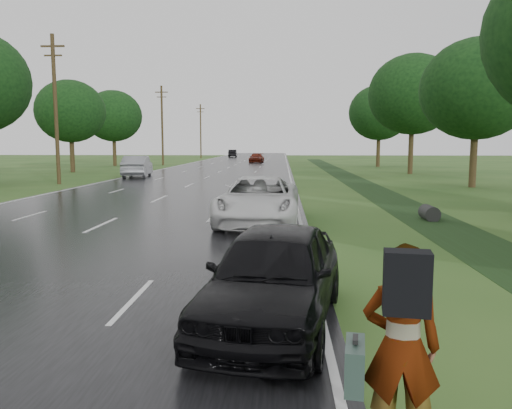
{
  "coord_description": "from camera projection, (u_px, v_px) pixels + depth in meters",
  "views": [
    {
      "loc": [
        6.12,
        -8.37,
        2.78
      ],
      "look_at": [
        5.48,
        3.69,
        1.3
      ],
      "focal_mm": 35.0,
      "sensor_mm": 36.0,
      "label": 1
    }
  ],
  "objects": [
    {
      "name": "tree_east_d",
      "position": [
        413.0,
        94.0,
        44.81
      ],
      "size": [
        8.0,
        8.0,
        10.76
      ],
      "color": "#3E2F19",
      "rests_on": "ground"
    },
    {
      "name": "drainage_ditch",
      "position": [
        382.0,
        195.0,
        26.89
      ],
      "size": [
        2.2,
        120.0,
        0.56
      ],
      "color": "black",
      "rests_on": "ground"
    },
    {
      "name": "utility_pole_far",
      "position": [
        162.0,
        124.0,
        63.32
      ],
      "size": [
        1.6,
        0.26,
        10.0
      ],
      "color": "#3E2F19",
      "rests_on": "ground"
    },
    {
      "name": "tree_east_f",
      "position": [
        379.0,
        113.0,
        58.8
      ],
      "size": [
        7.2,
        7.2,
        9.62
      ],
      "color": "#3E2F19",
      "rests_on": "ground"
    },
    {
      "name": "white_pickup",
      "position": [
        259.0,
        200.0,
        17.15
      ],
      "size": [
        2.88,
        5.9,
        1.61
      ],
      "primitive_type": "imported",
      "rotation": [
        0.0,
        0.0,
        -0.03
      ],
      "color": "silver",
      "rests_on": "road"
    },
    {
      "name": "dark_sedan",
      "position": [
        274.0,
        275.0,
        7.55
      ],
      "size": [
        2.54,
        4.72,
        1.53
      ],
      "primitive_type": "imported",
      "rotation": [
        0.0,
        0.0,
        -0.17
      ],
      "color": "black",
      "rests_on": "road"
    },
    {
      "name": "tree_west_d",
      "position": [
        70.0,
        111.0,
        47.65
      ],
      "size": [
        6.6,
        6.6,
        8.8
      ],
      "color": "#3E2F19",
      "rests_on": "ground"
    },
    {
      "name": "tree_east_c",
      "position": [
        477.0,
        89.0,
        31.04
      ],
      "size": [
        7.0,
        7.0,
        9.29
      ],
      "color": "#3E2F19",
      "rests_on": "ground"
    },
    {
      "name": "utility_pole_distant",
      "position": [
        201.0,
        130.0,
        93.06
      ],
      "size": [
        1.6,
        0.26,
        10.0
      ],
      "color": "#3E2F19",
      "rests_on": "ground"
    },
    {
      "name": "edge_stripe_west",
      "position": [
        163.0,
        169.0,
        53.91
      ],
      "size": [
        0.12,
        180.0,
        0.01
      ],
      "primitive_type": "cube",
      "color": "silver",
      "rests_on": "road"
    },
    {
      "name": "silver_sedan",
      "position": [
        137.0,
        166.0,
        40.93
      ],
      "size": [
        2.52,
        5.48,
        1.74
      ],
      "primitive_type": "imported",
      "rotation": [
        0.0,
        0.0,
        3.27
      ],
      "color": "gray",
      "rests_on": "road"
    },
    {
      "name": "far_car_red",
      "position": [
        257.0,
        158.0,
        71.83
      ],
      "size": [
        2.2,
        4.7,
        1.33
      ],
      "primitive_type": "imported",
      "rotation": [
        0.0,
        0.0,
        -0.08
      ],
      "color": "#65180B",
      "rests_on": "road"
    },
    {
      "name": "tree_west_f",
      "position": [
        113.0,
        116.0,
        61.52
      ],
      "size": [
        7.0,
        7.0,
        9.29
      ],
      "color": "#3E2F19",
      "rests_on": "ground"
    },
    {
      "name": "edge_stripe_east",
      "position": [
        288.0,
        169.0,
        53.2
      ],
      "size": [
        0.12,
        180.0,
        0.01
      ],
      "primitive_type": "cube",
      "color": "silver",
      "rests_on": "road"
    },
    {
      "name": "far_car_dark",
      "position": [
        233.0,
        153.0,
        100.77
      ],
      "size": [
        1.76,
        4.56,
        1.48
      ],
      "primitive_type": "imported",
      "rotation": [
        0.0,
        0.0,
        3.18
      ],
      "color": "black",
      "rests_on": "road"
    },
    {
      "name": "road",
      "position": [
        226.0,
        169.0,
        53.56
      ],
      "size": [
        14.0,
        180.0,
        0.04
      ],
      "primitive_type": "cube",
      "color": "black",
      "rests_on": "ground"
    },
    {
      "name": "pedestrian",
      "position": [
        399.0,
        344.0,
        4.49
      ],
      "size": [
        0.9,
        0.86,
        1.91
      ],
      "rotation": [
        0.0,
        0.0,
        2.99
      ],
      "color": "#A5998C",
      "rests_on": "ground"
    },
    {
      "name": "center_line",
      "position": [
        226.0,
        169.0,
        53.56
      ],
      "size": [
        0.12,
        180.0,
        0.01
      ],
      "primitive_type": "cube",
      "color": "silver",
      "rests_on": "road"
    },
    {
      "name": "utility_pole_mid",
      "position": [
        56.0,
        107.0,
        33.59
      ],
      "size": [
        1.6,
        0.26,
        10.0
      ],
      "color": "#3E2F19",
      "rests_on": "ground"
    }
  ]
}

